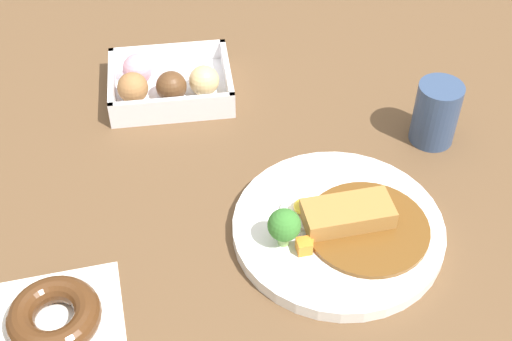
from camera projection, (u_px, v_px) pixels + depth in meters
The scene contains 5 objects.
ground_plane at pixel (247, 171), 0.95m from camera, with size 1.60×1.60×0.00m, color brown.
curry_plate at pixel (338, 227), 0.86m from camera, with size 0.26×0.26×0.07m.
donut_box at pixel (167, 84), 1.05m from camera, with size 0.18×0.14×0.06m.
chocolate_ring_donut at pixel (55, 317), 0.76m from camera, with size 0.16×0.16×0.03m.
coffee_mug at pixel (436, 113), 0.96m from camera, with size 0.06×0.06×0.09m, color #33476B.
Camera 1 is at (-0.08, -0.67, 0.67)m, focal length 49.23 mm.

